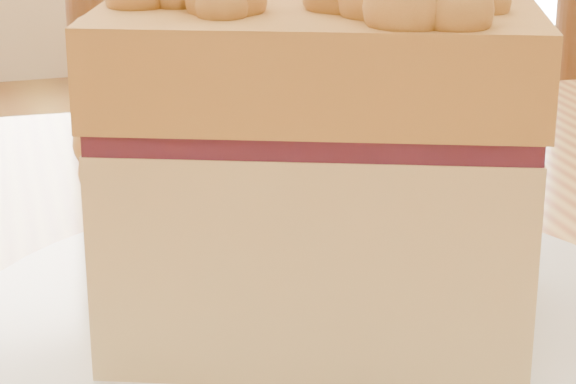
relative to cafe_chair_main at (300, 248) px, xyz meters
The scene contains 3 objects.
cafe_chair_main is the anchor object (origin of this frame).
plate 0.71m from the cafe_chair_main, 108.50° to the right, with size 0.24×0.24×0.02m.
cake_slice 0.73m from the cafe_chair_main, 108.62° to the right, with size 0.16×0.14×0.12m.
Camera 1 is at (-0.13, -0.03, 0.93)m, focal length 70.00 mm.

